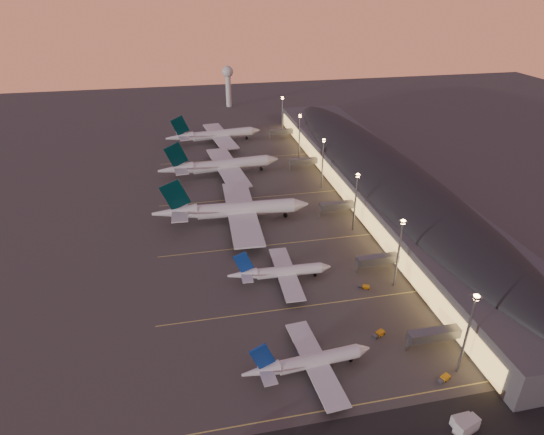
{
  "coord_description": "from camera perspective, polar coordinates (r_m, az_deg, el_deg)",
  "views": [
    {
      "loc": [
        -31.71,
        -117.71,
        94.81
      ],
      "look_at": [
        2.0,
        45.0,
        7.0
      ],
      "focal_mm": 30.0,
      "sensor_mm": 36.0,
      "label": 1
    }
  ],
  "objects": [
    {
      "name": "ground",
      "position": [
        154.43,
        2.7,
        -10.06
      ],
      "size": [
        700.0,
        700.0,
        0.0
      ],
      "primitive_type": "plane",
      "color": "#3B3936"
    },
    {
      "name": "baggage_tug_c",
      "position": [
        161.57,
        11.54,
        -8.52
      ],
      "size": [
        3.88,
        2.84,
        1.08
      ],
      "rotation": [
        0.0,
        0.0,
        -0.44
      ],
      "color": "orange",
      "rests_on": "ground"
    },
    {
      "name": "airliner_wide_mid",
      "position": [
        247.18,
        -6.48,
        6.47
      ],
      "size": [
        65.85,
        60.36,
        21.06
      ],
      "rotation": [
        0.0,
        0.0,
        0.11
      ],
      "color": "silver",
      "rests_on": "ground"
    },
    {
      "name": "catering_truck_a",
      "position": [
        126.91,
        22.8,
        -22.47
      ],
      "size": [
        5.46,
        2.36,
        3.02
      ],
      "rotation": [
        0.0,
        0.0,
        0.05
      ],
      "color": "silver",
      "rests_on": "ground"
    },
    {
      "name": "terminal_building",
      "position": [
        228.73,
        13.45,
        4.97
      ],
      "size": [
        56.35,
        255.0,
        17.46
      ],
      "color": "#46464A",
      "rests_on": "ground"
    },
    {
      "name": "radar_tower",
      "position": [
        386.94,
        -5.55,
        16.87
      ],
      "size": [
        9.0,
        9.0,
        32.5
      ],
      "color": "silver",
      "rests_on": "ground"
    },
    {
      "name": "lane_markings",
      "position": [
        186.72,
        -0.29,
        -2.66
      ],
      "size": [
        90.0,
        180.36,
        0.0
      ],
      "color": "#D8C659",
      "rests_on": "ground"
    },
    {
      "name": "baggage_tug_a",
      "position": [
        136.08,
        20.79,
        -18.35
      ],
      "size": [
        4.02,
        2.92,
        1.12
      ],
      "rotation": [
        0.0,
        0.0,
        0.43
      ],
      "color": "orange",
      "rests_on": "ground"
    },
    {
      "name": "airliner_wide_near",
      "position": [
        197.92,
        -4.98,
        0.95
      ],
      "size": [
        67.9,
        61.76,
        21.75
      ],
      "rotation": [
        0.0,
        0.0,
        -0.04
      ],
      "color": "silver",
      "rests_on": "ground"
    },
    {
      "name": "airliner_narrow_south",
      "position": [
        128.51,
        4.56,
        -17.61
      ],
      "size": [
        36.69,
        32.86,
        13.1
      ],
      "rotation": [
        0.0,
        0.0,
        0.08
      ],
      "color": "silver",
      "rests_on": "ground"
    },
    {
      "name": "airliner_narrow_north",
      "position": [
        160.55,
        1.03,
        -6.85
      ],
      "size": [
        36.92,
        32.9,
        13.22
      ],
      "rotation": [
        0.0,
        0.0,
        -0.02
      ],
      "color": "silver",
      "rests_on": "ground"
    },
    {
      "name": "airliner_wide_far",
      "position": [
        299.9,
        -7.22,
        10.23
      ],
      "size": [
        61.96,
        56.92,
        19.83
      ],
      "rotation": [
        0.0,
        0.0,
        0.13
      ],
      "color": "silver",
      "rests_on": "ground"
    },
    {
      "name": "light_masts",
      "position": [
        209.61,
        8.06,
        5.94
      ],
      "size": [
        2.2,
        217.2,
        25.9
      ],
      "color": "slate",
      "rests_on": "ground"
    },
    {
      "name": "catering_truck_b",
      "position": [
        125.92,
        23.34,
        -22.88
      ],
      "size": [
        7.15,
        4.43,
        3.76
      ],
      "rotation": [
        0.0,
        0.0,
        0.3
      ],
      "color": "silver",
      "rests_on": "ground"
    },
    {
      "name": "baggage_tug_b",
      "position": [
        143.81,
        13.28,
        -14.03
      ],
      "size": [
        4.29,
        3.24,
        1.2
      ],
      "rotation": [
        0.0,
        0.0,
        0.47
      ],
      "color": "orange",
      "rests_on": "ground"
    }
  ]
}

